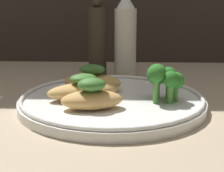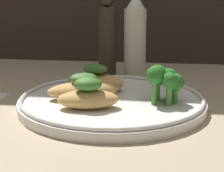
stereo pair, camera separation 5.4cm
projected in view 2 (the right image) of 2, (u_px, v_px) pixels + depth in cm
name	position (u px, v px, depth cm)	size (l,w,h in cm)	color
ground_plane	(112.00, 110.00, 54.90)	(180.00, 180.00, 1.00)	tan
plate	(112.00, 101.00, 54.52)	(29.48, 29.48, 2.00)	white
grilled_meat_front	(88.00, 96.00, 49.07)	(9.54, 6.10, 4.54)	tan
grilled_meat_middle	(84.00, 89.00, 54.02)	(12.25, 8.12, 4.05)	tan
grilled_meat_back	(95.00, 80.00, 58.88)	(10.77, 7.07, 4.54)	tan
broccoli_bunch	(164.00, 79.00, 51.41)	(5.69, 5.50, 5.82)	#4C8E38
sauce_bottle	(135.00, 39.00, 71.18)	(4.58, 4.58, 17.94)	silver
pepper_grinder	(107.00, 41.00, 72.11)	(3.76, 3.76, 17.42)	#382D23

